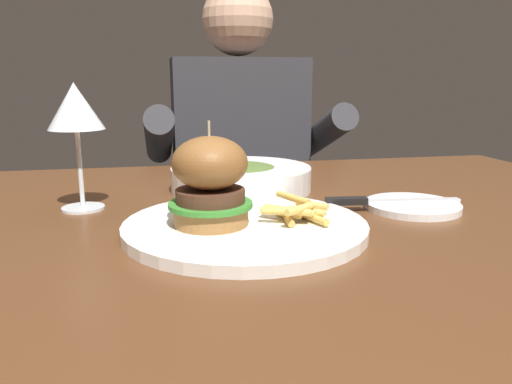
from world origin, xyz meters
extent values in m
cube|color=#56331C|center=(0.00, 0.00, 0.72)|extent=(1.31, 0.87, 0.04)
cylinder|color=#56331C|center=(0.59, 0.37, 0.35)|extent=(0.06, 0.06, 0.70)
cylinder|color=white|center=(-0.04, -0.08, 0.75)|extent=(0.30, 0.30, 0.01)
cylinder|color=#9E6B38|center=(-0.08, -0.08, 0.77)|extent=(0.09, 0.09, 0.02)
cylinder|color=#38842D|center=(-0.08, -0.08, 0.78)|extent=(0.10, 0.10, 0.01)
cylinder|color=#4C2D1E|center=(-0.08, -0.08, 0.79)|extent=(0.08, 0.08, 0.02)
ellipsoid|color=brown|center=(-0.08, -0.08, 0.83)|extent=(0.09, 0.09, 0.06)
cylinder|color=#CCB78C|center=(-0.08, -0.08, 0.85)|extent=(0.00, 0.00, 0.05)
cylinder|color=gold|center=(0.03, -0.07, 0.76)|extent=(0.05, 0.03, 0.01)
cylinder|color=#E0B251|center=(0.04, -0.09, 0.76)|extent=(0.03, 0.07, 0.01)
cylinder|color=gold|center=(0.01, -0.09, 0.76)|extent=(0.01, 0.06, 0.01)
cylinder|color=#E0B251|center=(0.01, -0.08, 0.77)|extent=(0.05, 0.04, 0.01)
cylinder|color=#EABC5B|center=(0.04, -0.09, 0.77)|extent=(0.04, 0.04, 0.01)
cylinder|color=#EABC5B|center=(0.06, -0.05, 0.77)|extent=(0.04, 0.04, 0.01)
cylinder|color=#EABC5B|center=(0.02, -0.08, 0.77)|extent=(0.06, 0.05, 0.01)
cylinder|color=#EABC5B|center=(0.02, -0.11, 0.77)|extent=(0.05, 0.04, 0.01)
cylinder|color=#E0B251|center=(0.03, -0.06, 0.78)|extent=(0.03, 0.06, 0.01)
cylinder|color=#E0B251|center=(0.01, -0.10, 0.77)|extent=(0.06, 0.03, 0.01)
cylinder|color=silver|center=(-0.25, 0.08, 0.74)|extent=(0.06, 0.06, 0.00)
cylinder|color=silver|center=(-0.25, 0.08, 0.80)|extent=(0.01, 0.01, 0.11)
cone|color=silver|center=(-0.25, 0.08, 0.89)|extent=(0.08, 0.08, 0.07)
cylinder|color=white|center=(0.22, -0.01, 0.74)|extent=(0.14, 0.14, 0.01)
cube|color=silver|center=(0.22, -0.01, 0.75)|extent=(0.14, 0.03, 0.00)
cube|color=black|center=(0.12, -0.01, 0.76)|extent=(0.06, 0.02, 0.01)
cylinder|color=white|center=(0.00, 0.16, 0.76)|extent=(0.24, 0.24, 0.04)
ellipsoid|color=#4C662D|center=(0.00, 0.16, 0.77)|extent=(0.13, 0.13, 0.02)
cube|color=#282833|center=(0.09, 0.71, 0.23)|extent=(0.30, 0.22, 0.46)
cube|color=#333338|center=(0.09, 0.71, 0.72)|extent=(0.36, 0.20, 0.52)
sphere|color=tan|center=(0.09, 0.71, 1.08)|extent=(0.19, 0.19, 0.19)
cylinder|color=#333338|center=(-0.13, 0.63, 0.78)|extent=(0.07, 0.34, 0.18)
cylinder|color=#333338|center=(0.31, 0.63, 0.78)|extent=(0.07, 0.34, 0.18)
camera|label=1|loc=(-0.14, -0.66, 0.93)|focal=35.00mm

